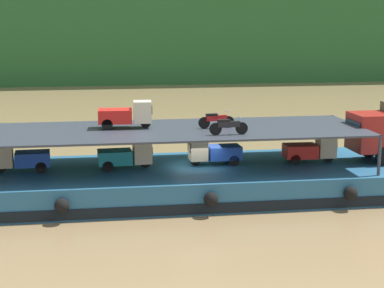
{
  "coord_description": "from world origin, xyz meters",
  "views": [
    {
      "loc": [
        -5.15,
        -31.78,
        9.07
      ],
      "look_at": [
        -0.3,
        0.0,
        2.7
      ],
      "focal_mm": 59.71,
      "sensor_mm": 36.0,
      "label": 1
    }
  ],
  "objects": [
    {
      "name": "cargo_rack",
      "position": [
        -3.8,
        0.0,
        3.44
      ],
      "size": [
        24.64,
        6.56,
        2.0
      ],
      "color": "#2D333D",
      "rests_on": "cargo_barge"
    },
    {
      "name": "ground_plane",
      "position": [
        0.0,
        0.0,
        0.0
      ],
      "size": [
        400.0,
        400.0,
        0.0
      ],
      "primitive_type": "plane",
      "color": "olive"
    },
    {
      "name": "mini_truck_lower_bow",
      "position": [
        6.1,
        0.08,
        2.19
      ],
      "size": [
        2.78,
        1.26,
        1.38
      ],
      "color": "red",
      "rests_on": "cargo_barge"
    },
    {
      "name": "mini_truck_lower_aft",
      "position": [
        -8.91,
        0.29,
        2.19
      ],
      "size": [
        2.79,
        1.3,
        1.38
      ],
      "color": "#1E47B7",
      "rests_on": "cargo_barge"
    },
    {
      "name": "mini_truck_lower_mid",
      "position": [
        -3.69,
        0.09,
        2.19
      ],
      "size": [
        2.79,
        1.29,
        1.38
      ],
      "color": "teal",
      "rests_on": "cargo_barge"
    },
    {
      "name": "mini_truck_lower_fore",
      "position": [
        0.91,
        0.37,
        2.19
      ],
      "size": [
        2.77,
        1.25,
        1.38
      ],
      "color": "#1E47B7",
      "rests_on": "cargo_barge"
    },
    {
      "name": "cargo_barge",
      "position": [
        -0.0,
        -0.03,
        0.75
      ],
      "size": [
        33.84,
        7.9,
        1.5
      ],
      "color": "#23567A",
      "rests_on": "ground"
    },
    {
      "name": "motorcycle_upper_centre",
      "position": [
        0.95,
        -0.0,
        3.93
      ],
      "size": [
        1.9,
        0.55,
        0.87
      ],
      "color": "black",
      "rests_on": "cargo_rack"
    },
    {
      "name": "motorcycle_upper_port",
      "position": [
        1.17,
        -1.97,
        3.93
      ],
      "size": [
        1.9,
        0.55,
        0.87
      ],
      "color": "black",
      "rests_on": "cargo_rack"
    },
    {
      "name": "mini_truck_upper_mid",
      "position": [
        -3.61,
        0.72,
        4.19
      ],
      "size": [
        2.79,
        1.28,
        1.38
      ],
      "color": "red",
      "rests_on": "cargo_rack"
    }
  ]
}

